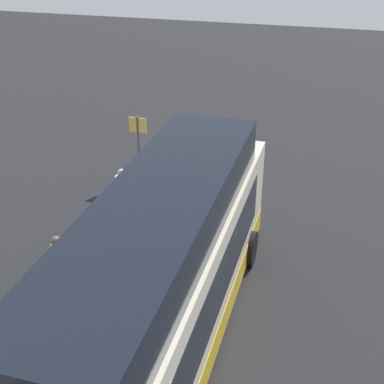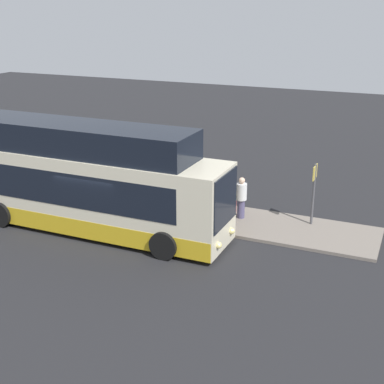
% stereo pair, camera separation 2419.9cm
% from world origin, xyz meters
% --- Properties ---
extents(ground, '(80.00, 80.00, 0.00)m').
position_xyz_m(ground, '(0.00, 0.00, 0.00)').
color(ground, '#232326').
extents(platform, '(20.00, 3.02, 0.12)m').
position_xyz_m(platform, '(0.00, 3.11, 0.06)').
color(platform, slate).
rests_on(platform, ground).
extents(bus_lead, '(11.27, 2.70, 4.19)m').
position_xyz_m(bus_lead, '(-0.70, 0.16, 1.86)').
color(bus_lead, beige).
rests_on(bus_lead, ground).
extents(passenger_boarding, '(0.35, 0.52, 1.75)m').
position_xyz_m(passenger_boarding, '(0.32, 3.42, 1.08)').
color(passenger_boarding, '#4C476B').
rests_on(passenger_boarding, platform).
extents(passenger_waiting, '(0.59, 0.63, 1.66)m').
position_xyz_m(passenger_waiting, '(3.18, 3.12, 1.01)').
color(passenger_waiting, '#2D2D33').
rests_on(passenger_waiting, platform).
extents(passenger_with_bags, '(0.63, 0.46, 1.72)m').
position_xyz_m(passenger_with_bags, '(4.47, 3.39, 1.03)').
color(passenger_with_bags, '#4C476B').
rests_on(passenger_with_bags, platform).
extents(suitcase, '(0.35, 0.19, 1.00)m').
position_xyz_m(suitcase, '(3.94, 3.83, 0.50)').
color(suitcase, maroon).
rests_on(suitcase, platform).
extents(sign_post, '(0.10, 0.65, 2.47)m').
position_xyz_m(sign_post, '(7.27, 3.89, 1.69)').
color(sign_post, '#4C4C51').
rests_on(sign_post, platform).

